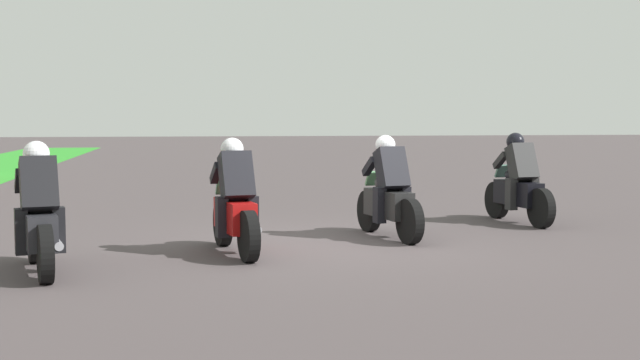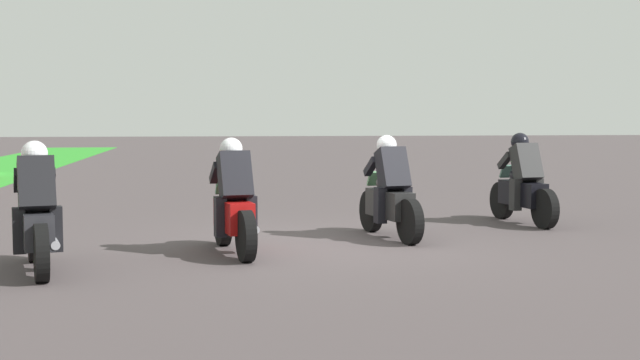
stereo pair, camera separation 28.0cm
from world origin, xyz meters
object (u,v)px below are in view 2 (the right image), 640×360
Objects in this scene: rider_lane_b at (390,196)px; rider_lane_a at (523,186)px; rider_lane_d at (37,218)px; rider_lane_c at (234,206)px.

rider_lane_a is at bearing -74.43° from rider_lane_b.
rider_lane_d is (-2.11, 4.59, 0.00)m from rider_lane_b.
rider_lane_a is at bearing -74.29° from rider_lane_c.
rider_lane_a is 5.42m from rider_lane_c.
rider_lane_b is (-1.32, 2.54, 0.00)m from rider_lane_a.
rider_lane_b and rider_lane_c have the same top height.
rider_lane_c is at bearing -80.77° from rider_lane_d.
rider_lane_b is 2.56m from rider_lane_c.
rider_lane_a is 1.00× the size of rider_lane_c.
rider_lane_a is 7.91m from rider_lane_d.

